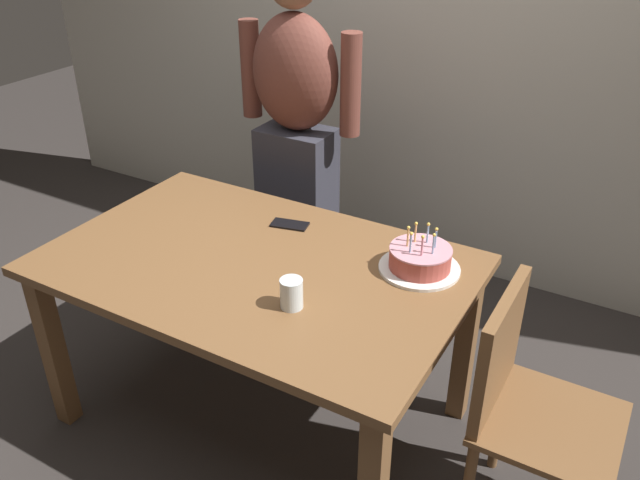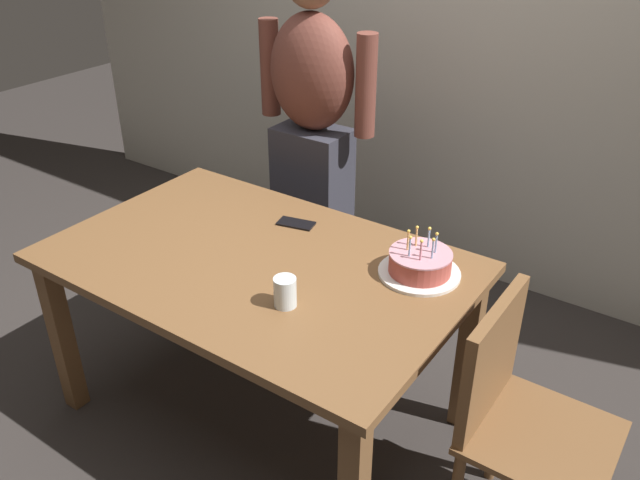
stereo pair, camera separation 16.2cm
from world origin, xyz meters
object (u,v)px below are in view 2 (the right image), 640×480
at_px(birthday_cake, 420,264).
at_px(cell_phone, 296,223).
at_px(water_glass_near, 285,292).
at_px(dining_chair, 516,412).
at_px(person_man_bearded, 312,138).

distance_m(birthday_cake, cell_phone, 0.57).
bearing_deg(water_glass_near, birthday_cake, 56.67).
xyz_separation_m(water_glass_near, dining_chair, (0.72, 0.20, -0.27)).
relative_size(birthday_cake, water_glass_near, 2.81).
xyz_separation_m(birthday_cake, dining_chair, (0.45, -0.21, -0.26)).
bearing_deg(birthday_cake, person_man_bearded, 146.27).
height_order(birthday_cake, person_man_bearded, person_man_bearded).
distance_m(birthday_cake, dining_chair, 0.56).
xyz_separation_m(water_glass_near, cell_phone, (-0.30, 0.46, -0.05)).
bearing_deg(cell_phone, dining_chair, -27.09).
bearing_deg(birthday_cake, water_glass_near, -123.33).
xyz_separation_m(cell_phone, dining_chair, (1.02, -0.26, -0.23)).
height_order(water_glass_near, person_man_bearded, person_man_bearded).
xyz_separation_m(water_glass_near, person_man_bearded, (-0.59, 0.98, 0.08)).
height_order(person_man_bearded, dining_chair, person_man_bearded).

